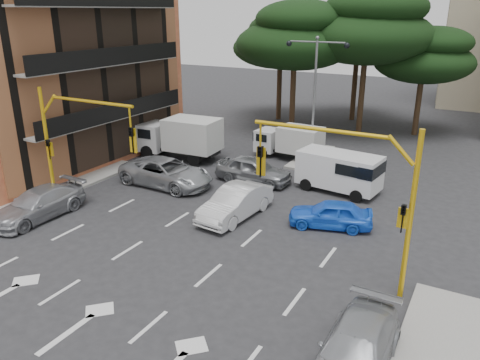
# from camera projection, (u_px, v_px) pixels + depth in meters

# --- Properties ---
(ground) EXTENTS (120.00, 120.00, 0.00)m
(ground) POSITION_uv_depth(u_px,v_px,m) (166.00, 262.00, 18.53)
(ground) COLOR #28282B
(ground) RESTS_ON ground
(median_strip) EXTENTS (1.40, 6.00, 0.15)m
(median_strip) POSITION_uv_depth(u_px,v_px,m) (311.00, 157.00, 31.66)
(median_strip) COLOR gray
(median_strip) RESTS_ON ground
(apartment_orange) EXTENTS (15.19, 16.15, 13.70)m
(apartment_orange) POSITION_uv_depth(u_px,v_px,m) (17.00, 51.00, 30.94)
(apartment_orange) COLOR #A74834
(apartment_orange) RESTS_ON ground
(pine_left_near) EXTENTS (9.15, 9.15, 10.23)m
(pine_left_near) POSITION_uv_depth(u_px,v_px,m) (295.00, 35.00, 35.78)
(pine_left_near) COLOR #382616
(pine_left_near) RESTS_ON ground
(pine_center) EXTENTS (9.98, 9.98, 11.16)m
(pine_center) POSITION_uv_depth(u_px,v_px,m) (368.00, 26.00, 34.91)
(pine_center) COLOR #382616
(pine_center) RESTS_ON ground
(pine_left_far) EXTENTS (8.32, 8.32, 9.30)m
(pine_left_far) POSITION_uv_depth(u_px,v_px,m) (281.00, 41.00, 40.67)
(pine_left_far) COLOR #382616
(pine_left_far) RESTS_ON ground
(pine_right) EXTENTS (7.49, 7.49, 8.37)m
(pine_right) POSITION_uv_depth(u_px,v_px,m) (425.00, 55.00, 35.44)
(pine_right) COLOR #382616
(pine_right) RESTS_ON ground
(pine_back) EXTENTS (9.15, 9.15, 10.23)m
(pine_back) POSITION_uv_depth(u_px,v_px,m) (359.00, 33.00, 40.17)
(pine_back) COLOR #382616
(pine_back) RESTS_ON ground
(signal_mast_right) EXTENTS (5.79, 0.37, 6.00)m
(signal_mast_right) POSITION_uv_depth(u_px,v_px,m) (358.00, 184.00, 15.74)
(signal_mast_right) COLOR gold
(signal_mast_right) RESTS_ON ground
(signal_mast_left) EXTENTS (5.79, 0.37, 6.00)m
(signal_mast_left) POSITION_uv_depth(u_px,v_px,m) (71.00, 135.00, 21.94)
(signal_mast_left) COLOR gold
(signal_mast_left) RESTS_ON ground
(street_lamp_center) EXTENTS (4.16, 0.36, 7.77)m
(street_lamp_center) POSITION_uv_depth(u_px,v_px,m) (315.00, 77.00, 29.83)
(street_lamp_center) COLOR slate
(street_lamp_center) RESTS_ON median_strip
(car_white_hatch) EXTENTS (1.99, 4.67, 1.50)m
(car_white_hatch) POSITION_uv_depth(u_px,v_px,m) (235.00, 203.00, 22.33)
(car_white_hatch) COLOR silver
(car_white_hatch) RESTS_ON ground
(car_blue_compact) EXTENTS (4.05, 2.51, 1.29)m
(car_blue_compact) POSITION_uv_depth(u_px,v_px,m) (330.00, 214.00, 21.36)
(car_blue_compact) COLOR blue
(car_blue_compact) RESTS_ON ground
(car_silver_wagon) EXTENTS (1.97, 4.80, 1.39)m
(car_silver_wagon) POSITION_uv_depth(u_px,v_px,m) (38.00, 204.00, 22.30)
(car_silver_wagon) COLOR #9C9EA4
(car_silver_wagon) RESTS_ON ground
(car_silver_cross_a) EXTENTS (5.58, 2.70, 1.53)m
(car_silver_cross_a) POSITION_uv_depth(u_px,v_px,m) (166.00, 173.00, 26.43)
(car_silver_cross_a) COLOR #A3A6AB
(car_silver_cross_a) RESTS_ON ground
(car_silver_cross_b) EXTENTS (4.45, 1.81, 1.51)m
(car_silver_cross_b) POSITION_uv_depth(u_px,v_px,m) (253.00, 170.00, 26.93)
(car_silver_cross_b) COLOR gray
(car_silver_cross_b) RESTS_ON ground
(car_silver_parked) EXTENTS (1.85, 4.54, 1.32)m
(car_silver_parked) POSITION_uv_depth(u_px,v_px,m) (355.00, 351.00, 12.74)
(car_silver_parked) COLOR #9C9EA3
(car_silver_parked) RESTS_ON ground
(van_white) EXTENTS (4.61, 2.51, 2.20)m
(van_white) POSITION_uv_depth(u_px,v_px,m) (339.00, 172.00, 25.47)
(van_white) COLOR white
(van_white) RESTS_ON ground
(box_truck_a) EXTENTS (5.83, 2.76, 2.80)m
(box_truck_a) POSITION_uv_depth(u_px,v_px,m) (179.00, 138.00, 31.13)
(box_truck_a) COLOR silver
(box_truck_a) RESTS_ON ground
(box_truck_b) EXTENTS (4.65, 2.16, 2.24)m
(box_truck_b) POSITION_uv_depth(u_px,v_px,m) (289.00, 142.00, 31.20)
(box_truck_b) COLOR silver
(box_truck_b) RESTS_ON ground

